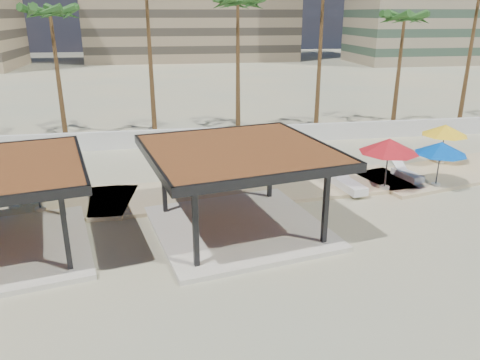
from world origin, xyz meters
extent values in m
plane|color=tan|center=(0.00, 0.00, 0.00)|extent=(200.00, 200.00, 0.00)
cube|color=#C6B284|center=(2.00, 7.00, 0.06)|extent=(16.24, 5.11, 0.24)
cube|color=silver|center=(0.00, 16.00, 0.60)|extent=(56.00, 0.30, 1.20)
cube|color=beige|center=(0.47, 2.72, 0.10)|extent=(7.82, 7.82, 0.20)
cube|color=black|center=(-1.49, -0.24, 1.71)|extent=(0.21, 0.21, 3.02)
cube|color=black|center=(-2.49, 4.69, 1.71)|extent=(0.21, 0.21, 3.02)
cube|color=black|center=(3.44, 0.76, 1.71)|extent=(0.21, 0.21, 3.02)
cube|color=black|center=(2.44, 5.69, 1.71)|extent=(0.21, 0.21, 3.02)
cube|color=brown|center=(0.47, 2.72, 3.36)|extent=(8.06, 8.06, 0.28)
cube|color=black|center=(1.15, -0.63, 3.36)|extent=(6.82, 1.50, 0.34)
cube|color=black|center=(-0.20, 6.07, 3.36)|extent=(6.82, 1.50, 0.34)
cube|color=black|center=(-2.88, 2.04, 3.36)|extent=(1.50, 6.82, 0.34)
cube|color=black|center=(3.82, 3.40, 3.36)|extent=(1.50, 6.82, 0.34)
cube|color=black|center=(-5.79, 0.29, 1.66)|extent=(0.21, 0.21, 2.92)
cube|color=black|center=(-6.84, 5.04, 1.66)|extent=(0.21, 0.21, 2.92)
cube|color=black|center=(-5.46, 2.85, 3.25)|extent=(1.57, 6.59, 0.33)
cylinder|color=beige|center=(-7.99, 5.80, 0.24)|extent=(0.48, 0.48, 0.12)
cylinder|color=#262628|center=(-7.99, 5.80, 1.33)|extent=(0.07, 0.07, 2.30)
cone|color=yellow|center=(-7.99, 5.80, 2.32)|extent=(3.64, 3.64, 0.67)
cylinder|color=beige|center=(8.36, 5.80, 0.24)|extent=(0.50, 0.50, 0.12)
cylinder|color=#262628|center=(8.36, 5.80, 1.38)|extent=(0.07, 0.07, 2.40)
cone|color=#B2161E|center=(8.36, 5.80, 2.41)|extent=(3.29, 3.29, 0.70)
cylinder|color=beige|center=(11.15, 5.80, 0.23)|extent=(0.44, 0.44, 0.11)
cylinder|color=#262628|center=(11.15, 5.80, 1.24)|extent=(0.06, 0.06, 2.12)
cone|color=#0047B4|center=(11.15, 5.80, 2.15)|extent=(2.81, 2.81, 0.62)
cylinder|color=beige|center=(13.48, 9.20, 0.23)|extent=(0.44, 0.44, 0.11)
cylinder|color=#262628|center=(13.48, 9.20, 1.25)|extent=(0.06, 0.06, 2.13)
cone|color=yellow|center=(13.48, 9.20, 2.16)|extent=(2.91, 2.91, 0.62)
cylinder|color=beige|center=(-9.21, 6.31, 0.23)|extent=(0.44, 0.44, 0.11)
cylinder|color=#262628|center=(-9.21, 6.31, 1.24)|extent=(0.06, 0.06, 2.13)
cone|color=#0047B4|center=(-9.21, 6.31, 2.16)|extent=(3.17, 3.17, 0.62)
cube|color=silver|center=(10.27, 7.08, 0.31)|extent=(1.02, 2.00, 0.27)
cube|color=silver|center=(10.27, 7.08, 0.48)|extent=(1.02, 2.00, 0.06)
cube|color=silver|center=(10.13, 7.81, 0.70)|extent=(0.74, 0.77, 0.48)
cube|color=silver|center=(6.56, 6.03, 0.34)|extent=(1.18, 2.38, 0.32)
cube|color=silver|center=(6.56, 6.03, 0.53)|extent=(1.18, 2.38, 0.07)
cube|color=silver|center=(6.41, 6.90, 0.81)|extent=(0.88, 0.90, 0.58)
cone|color=brown|center=(-9.00, 18.10, 4.36)|extent=(0.36, 0.36, 8.72)
ellipsoid|color=#224E1B|center=(-9.00, 18.10, 8.47)|extent=(3.00, 3.00, 1.80)
cone|color=brown|center=(-3.00, 18.90, 5.18)|extent=(0.36, 0.36, 10.36)
cone|color=brown|center=(3.00, 18.40, 4.66)|extent=(0.36, 0.36, 9.33)
ellipsoid|color=#224E1B|center=(3.00, 18.40, 9.08)|extent=(3.00, 3.00, 1.80)
cone|color=brown|center=(9.00, 18.60, 5.13)|extent=(0.36, 0.36, 10.26)
cone|color=brown|center=(15.00, 18.20, 4.17)|extent=(0.36, 0.36, 8.35)
ellipsoid|color=#224E1B|center=(15.00, 18.20, 8.10)|extent=(3.00, 3.00, 1.80)
cone|color=brown|center=(21.00, 18.80, 5.19)|extent=(0.36, 0.36, 10.37)
camera|label=1|loc=(-2.37, -14.56, 8.46)|focal=35.00mm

